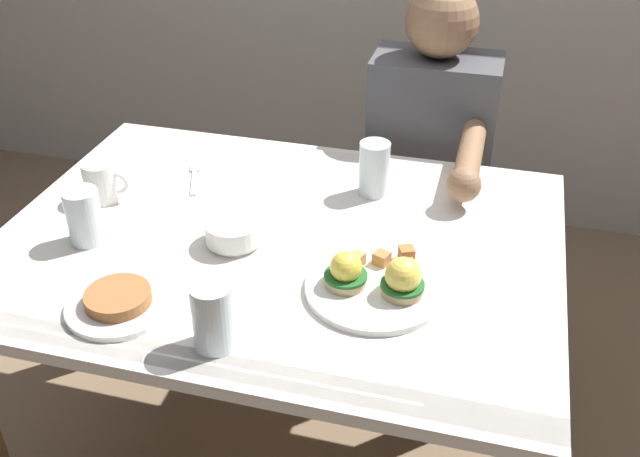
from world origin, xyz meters
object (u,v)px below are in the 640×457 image
object	(u,v)px
fork	(194,177)
coffee_mug	(102,180)
water_glass_extra	(85,219)
diner_person	(429,163)
dining_table	(279,277)
water_glass_far	(374,172)
fruit_bowl	(233,232)
side_plate	(119,302)
water_glass_near	(215,320)
eggs_benedict_plate	(376,282)

from	to	relation	value
fork	coffee_mug	bearing A→B (deg)	-137.58
water_glass_extra	diner_person	world-z (taller)	diner_person
dining_table	water_glass_far	size ratio (longest dim) A/B	9.19
coffee_mug	water_glass_extra	size ratio (longest dim) A/B	0.91
water_glass_far	water_glass_extra	bearing A→B (deg)	-146.81
fruit_bowl	diner_person	xyz separation A→B (m)	(0.34, 0.65, -0.12)
water_glass_extra	side_plate	size ratio (longest dim) A/B	0.61
fruit_bowl	water_glass_far	xyz separation A→B (m)	(0.24, 0.29, 0.03)
water_glass_near	water_glass_far	xyz separation A→B (m)	(0.16, 0.59, 0.00)
dining_table	side_plate	size ratio (longest dim) A/B	6.00
eggs_benedict_plate	water_glass_near	size ratio (longest dim) A/B	2.11
side_plate	diner_person	size ratio (longest dim) A/B	0.18
water_glass_near	side_plate	distance (m)	0.23
dining_table	coffee_mug	bearing A→B (deg)	173.18
coffee_mug	side_plate	xyz separation A→B (m)	(0.23, -0.36, -0.04)
dining_table	water_glass_far	world-z (taller)	water_glass_far
fruit_bowl	side_plate	distance (m)	0.29
water_glass_far	coffee_mug	bearing A→B (deg)	-162.39
eggs_benedict_plate	fork	distance (m)	0.62
side_plate	water_glass_extra	bearing A→B (deg)	132.63
water_glass_far	side_plate	size ratio (longest dim) A/B	0.65
coffee_mug	fork	bearing A→B (deg)	42.42
coffee_mug	side_plate	world-z (taller)	coffee_mug
eggs_benedict_plate	water_glass_near	bearing A→B (deg)	-137.65
dining_table	water_glass_extra	world-z (taller)	water_glass_extra
coffee_mug	water_glass_extra	distance (m)	0.18
coffee_mug	water_glass_near	distance (m)	0.60
fork	diner_person	bearing A→B (deg)	36.97
water_glass_extra	coffee_mug	bearing A→B (deg)	107.81
eggs_benedict_plate	fruit_bowl	world-z (taller)	eggs_benedict_plate
eggs_benedict_plate	diner_person	distance (m)	0.74
side_plate	coffee_mug	bearing A→B (deg)	122.55
water_glass_far	fruit_bowl	bearing A→B (deg)	-130.11
diner_person	fruit_bowl	bearing A→B (deg)	-117.44
fork	water_glass_extra	xyz separation A→B (m)	(-0.11, -0.31, 0.05)
fruit_bowl	fork	xyz separation A→B (m)	(-0.20, 0.24, -0.03)
eggs_benedict_plate	coffee_mug	xyz separation A→B (m)	(-0.68, 0.18, 0.03)
dining_table	diner_person	distance (m)	0.65
coffee_mug	water_glass_far	xyz separation A→B (m)	(0.60, 0.19, 0.01)
eggs_benedict_plate	diner_person	bearing A→B (deg)	89.17
dining_table	water_glass_far	distance (m)	0.33
coffee_mug	fork	xyz separation A→B (m)	(0.16, 0.15, -0.05)
fruit_bowl	water_glass_near	distance (m)	0.32
fruit_bowl	side_plate	xyz separation A→B (m)	(-0.13, -0.26, -0.02)
coffee_mug	diner_person	xyz separation A→B (m)	(0.69, 0.55, -0.14)
fork	water_glass_far	bearing A→B (deg)	5.63
dining_table	water_glass_near	xyz separation A→B (m)	(0.00, -0.35, 0.16)
fruit_bowl	water_glass_extra	world-z (taller)	water_glass_extra
fruit_bowl	fork	bearing A→B (deg)	128.84
water_glass_far	diner_person	world-z (taller)	diner_person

